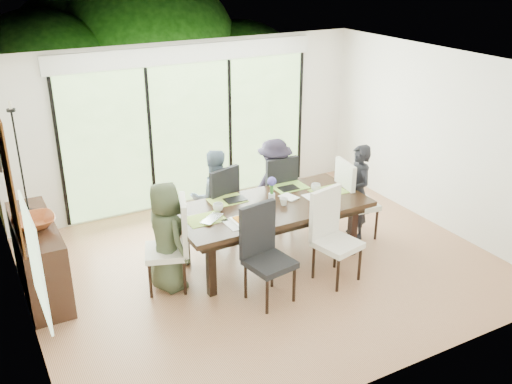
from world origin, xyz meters
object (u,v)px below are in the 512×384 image
chair_far_left (214,203)px  person_right_end (358,192)px  person_far_right (274,185)px  sideboard (39,257)px  chair_right_end (358,198)px  cup_a (218,207)px  laptop (216,220)px  chair_far_right (274,191)px  person_far_left (214,197)px  chair_near_right (338,237)px  cup_b (284,202)px  bowl (34,222)px  chair_near_left (270,256)px  chair_left_end (165,245)px  cup_c (316,188)px  table_top (270,207)px  person_left_end (166,237)px  vase (272,198)px

chair_far_left → person_right_end: 2.11m
person_far_right → sideboard: person_far_right is taller
chair_right_end → cup_a: size_ratio=8.87×
person_far_right → laptop: 1.69m
chair_far_right → person_far_left: 1.01m
chair_near_right → person_far_right: bearing=76.0°
cup_b → bowl: bowl is taller
chair_far_right → person_far_right: 0.11m
chair_near_left → person_far_right: bearing=48.9°
chair_left_end → chair_right_end: bearing=109.2°
chair_near_right → cup_c: chair_near_right is taller
chair_far_right → chair_left_end: bearing=24.2°
laptop → sideboard: (-2.06, 0.79, -0.38)m
table_top → bowl: (-2.91, 0.59, 0.20)m
chair_near_left → laptop: size_ratio=3.33×
person_right_end → cup_c: bearing=-84.8°
laptop → cup_b: cup_b is taller
person_left_end → person_far_left: 1.32m
chair_near_left → cup_c: 1.65m
chair_far_left → person_right_end: bearing=139.3°
chair_far_right → cup_b: (-0.40, -0.95, 0.27)m
chair_near_right → sideboard: 3.75m
chair_left_end → cup_c: bearing=111.7°
chair_far_right → cup_a: chair_far_right is taller
chair_near_right → chair_left_end: bearing=144.2°
chair_right_end → person_right_end: size_ratio=0.85×
table_top → chair_right_end: size_ratio=2.18×
chair_left_end → cup_a: chair_left_end is taller
chair_far_left → chair_near_right: same height
chair_far_right → cup_c: chair_far_right is taller
table_top → vase: size_ratio=20.00×
chair_near_right → chair_far_right: bearing=76.1°
person_far_left → cup_a: size_ratio=10.40×
cup_a → person_far_right: bearing=28.5°
chair_right_end → chair_far_right: (-0.95, 0.85, 0.00)m
chair_near_right → person_far_left: bearing=106.9°
chair_near_left → sideboard: 2.88m
person_far_left → cup_b: 1.12m
chair_far_left → person_far_left: size_ratio=0.85×
chair_near_left → person_left_end: 1.31m
cup_b → chair_near_left: bearing=-130.2°
chair_near_left → chair_near_right: size_ratio=1.00×
person_left_end → laptop: (0.63, -0.10, 0.13)m
chair_far_left → chair_far_right: bearing=163.1°
person_far_left → chair_far_right: bearing=-168.2°
chair_left_end → person_right_end: size_ratio=0.85×
chair_far_right → vase: size_ratio=9.17×
cup_a → vase: bearing=-7.6°
person_far_right → chair_far_right: bearing=-92.7°
laptop → cup_a: 0.29m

